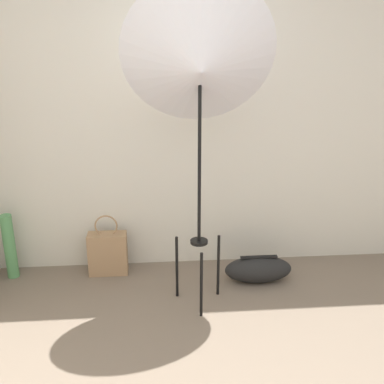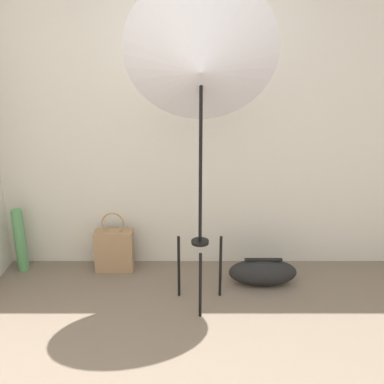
# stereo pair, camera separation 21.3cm
# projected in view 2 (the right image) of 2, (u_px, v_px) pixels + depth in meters

# --- Properties ---
(wall_back) EXTENTS (8.00, 0.05, 2.60)m
(wall_back) POSITION_uv_depth(u_px,v_px,m) (203.00, 101.00, 3.29)
(wall_back) COLOR beige
(wall_back) RESTS_ON ground_plane
(photo_umbrella) EXTENTS (0.95, 0.61, 2.09)m
(photo_umbrella) POSITION_uv_depth(u_px,v_px,m) (203.00, 64.00, 2.60)
(photo_umbrella) COLOR black
(photo_umbrella) RESTS_ON ground_plane
(tote_bag) EXTENTS (0.29, 0.13, 0.48)m
(tote_bag) POSITION_uv_depth(u_px,v_px,m) (116.00, 250.00, 3.51)
(tote_bag) COLOR #9E7A56
(tote_bag) RESTS_ON ground_plane
(duffel_bag) EXTENTS (0.50, 0.20, 0.21)m
(duffel_bag) POSITION_uv_depth(u_px,v_px,m) (264.00, 272.00, 3.32)
(duffel_bag) COLOR black
(duffel_bag) RESTS_ON ground_plane
(paper_roll) EXTENTS (0.09, 0.09, 0.51)m
(paper_roll) POSITION_uv_depth(u_px,v_px,m) (22.00, 240.00, 3.49)
(paper_roll) COLOR #56995B
(paper_roll) RESTS_ON ground_plane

